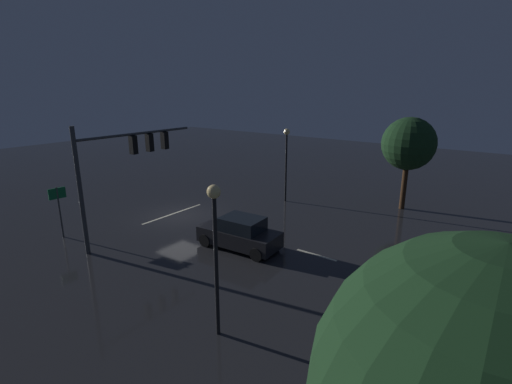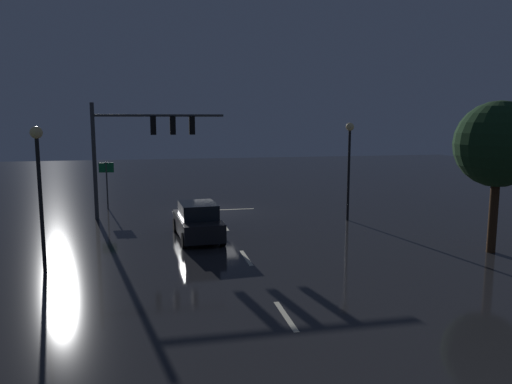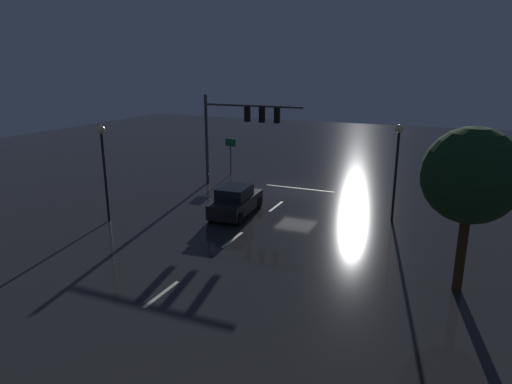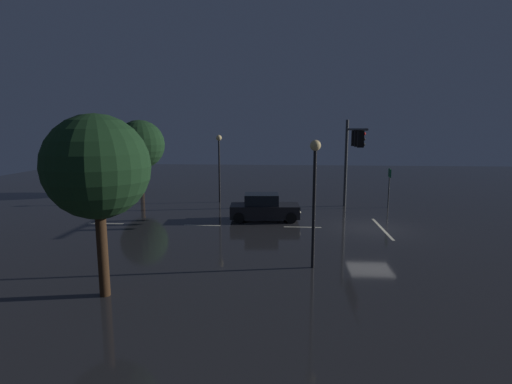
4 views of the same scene
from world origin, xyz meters
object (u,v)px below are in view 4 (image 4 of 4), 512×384
at_px(car_approaching, 264,208).
at_px(route_sign, 389,179).
at_px(street_lamp_right_kerb, 219,156).
at_px(street_lamp_left_kerb, 315,180).
at_px(tree_left_near, 97,168).
at_px(tree_right_near, 140,145).
at_px(traffic_signal_assembly, 353,147).

height_order(car_approaching, route_sign, route_sign).
relative_size(car_approaching, street_lamp_right_kerb, 0.85).
relative_size(street_lamp_left_kerb, tree_left_near, 0.85).
bearing_deg(tree_right_near, traffic_signal_assembly, -111.86).
xyz_separation_m(traffic_signal_assembly, street_lamp_right_kerb, (3.49, 9.60, -0.86)).
relative_size(traffic_signal_assembly, car_approaching, 1.63).
xyz_separation_m(traffic_signal_assembly, tree_right_near, (6.87, 17.12, -0.17)).
xyz_separation_m(car_approaching, route_sign, (4.76, -8.89, 1.29)).
bearing_deg(tree_left_near, traffic_signal_assembly, -37.02).
distance_m(traffic_signal_assembly, tree_left_near, 17.76).
bearing_deg(street_lamp_left_kerb, street_lamp_right_kerb, 23.75).
relative_size(street_lamp_right_kerb, route_sign, 1.82).
height_order(street_lamp_left_kerb, tree_right_near, tree_right_near).
xyz_separation_m(street_lamp_left_kerb, street_lamp_right_kerb, (14.34, 6.31, -0.03)).
relative_size(traffic_signal_assembly, tree_right_near, 1.12).
distance_m(car_approaching, tree_left_near, 13.24).
relative_size(car_approaching, route_sign, 1.54).
bearing_deg(tree_left_near, route_sign, -39.90).
bearing_deg(tree_right_near, street_lamp_left_kerb, -142.03).
bearing_deg(route_sign, street_lamp_left_kerb, 154.10).
bearing_deg(tree_left_near, tree_right_near, 16.99).
bearing_deg(street_lamp_left_kerb, tree_left_near, 114.21).
distance_m(traffic_signal_assembly, car_approaching, 7.30).
bearing_deg(route_sign, car_approaching, 118.15).
height_order(car_approaching, street_lamp_right_kerb, street_lamp_right_kerb).
bearing_deg(tree_right_near, street_lamp_right_kerb, -114.19).
relative_size(route_sign, tree_right_near, 0.45).
bearing_deg(car_approaching, street_lamp_left_kerb, -163.46).
bearing_deg(street_lamp_right_kerb, route_sign, -95.29).
bearing_deg(tree_right_near, route_sign, -102.69).
bearing_deg(car_approaching, tree_right_near, 50.60).
bearing_deg(street_lamp_right_kerb, tree_left_near, 176.47).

